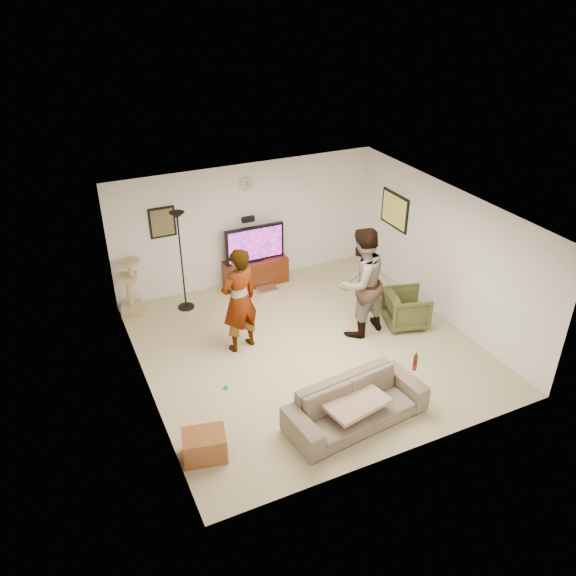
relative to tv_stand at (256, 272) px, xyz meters
name	(u,v)px	position (x,y,z in m)	size (l,w,h in m)	color
floor	(308,348)	(-0.05, -2.50, -0.28)	(5.50, 5.50, 0.02)	tan
ceiling	(311,212)	(-0.05, -2.50, 2.24)	(5.50, 5.50, 0.02)	silver
wall_back	(247,224)	(-0.05, 0.25, 0.98)	(5.50, 0.04, 2.50)	white
wall_front	(409,381)	(-0.05, -5.25, 0.98)	(5.50, 0.04, 2.50)	white
wall_left	(141,323)	(-2.80, -2.50, 0.98)	(0.04, 5.50, 2.50)	white
wall_right	(445,253)	(2.70, -2.50, 0.98)	(0.04, 5.50, 2.50)	white
wall_clock	(246,184)	(-0.05, 0.22, 1.83)	(0.26, 0.26, 0.04)	silver
wall_speaker	(248,219)	(-0.05, 0.19, 1.11)	(0.25, 0.10, 0.10)	black
picture_back	(162,222)	(-1.75, 0.23, 1.33)	(0.42, 0.03, 0.52)	brown
picture_right	(395,210)	(2.68, -0.90, 1.23)	(0.03, 0.78, 0.62)	#FBF05E
tv_stand	(256,272)	(0.00, 0.00, 0.00)	(1.31, 0.45, 0.55)	#421A0A
console_box	(267,289)	(0.09, -0.40, -0.24)	(0.40, 0.30, 0.07)	silver
tv	(255,244)	(0.00, 0.00, 0.64)	(1.24, 0.08, 0.73)	black
tv_screen	(256,244)	(0.00, -0.04, 0.64)	(1.14, 0.01, 0.65)	#D42095
floor_lamp	(182,262)	(-1.59, -0.32, 0.71)	(0.32, 0.32, 1.97)	black
cat_tree	(129,287)	(-2.58, -0.10, 0.30)	(0.36, 0.36, 1.14)	tan
person_left	(239,300)	(-1.09, -2.01, 0.66)	(0.68, 0.45, 1.87)	#B6B6BB
person_right	(361,283)	(0.98, -2.45, 0.73)	(0.98, 0.76, 2.01)	#2A419E
sofa	(356,404)	(-0.26, -4.44, 0.03)	(2.10, 0.82, 0.61)	#675B4C
throw_blanket	(352,400)	(-0.33, -4.44, 0.14)	(0.90, 0.70, 0.06)	tan
beer_bottle	(415,363)	(0.71, -4.44, 0.46)	(0.06, 0.06, 0.25)	#3D1E0D
armchair	(406,309)	(1.90, -2.61, 0.06)	(0.72, 0.74, 0.67)	#424523
side_table	(204,445)	(-2.45, -4.18, -0.08)	(0.58, 0.43, 0.38)	brown
toy_ball	(226,387)	(-1.72, -2.96, -0.24)	(0.07, 0.07, 0.07)	#10938F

